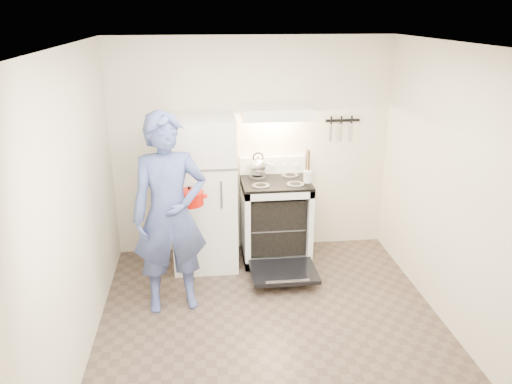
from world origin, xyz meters
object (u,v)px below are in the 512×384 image
at_px(refrigerator, 204,193).
at_px(dutch_oven, 190,198).
at_px(person, 170,215).
at_px(stove_body, 275,221).
at_px(tea_kettle, 258,164).

relative_size(refrigerator, dutch_oven, 5.03).
bearing_deg(dutch_oven, person, -127.75).
xyz_separation_m(stove_body, dutch_oven, (-0.95, -0.65, 0.57)).
bearing_deg(dutch_oven, tea_kettle, 47.37).
height_order(tea_kettle, person, person).
relative_size(tea_kettle, person, 0.15).
bearing_deg(dutch_oven, stove_body, 34.60).
xyz_separation_m(stove_body, person, (-1.13, -0.90, 0.50)).
distance_m(tea_kettle, person, 1.44).
bearing_deg(stove_body, tea_kettle, 134.93).
height_order(tea_kettle, dutch_oven, tea_kettle).
bearing_deg(stove_body, refrigerator, -178.23).
distance_m(refrigerator, person, 0.94).
relative_size(refrigerator, stove_body, 1.85).
bearing_deg(tea_kettle, person, -131.60).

